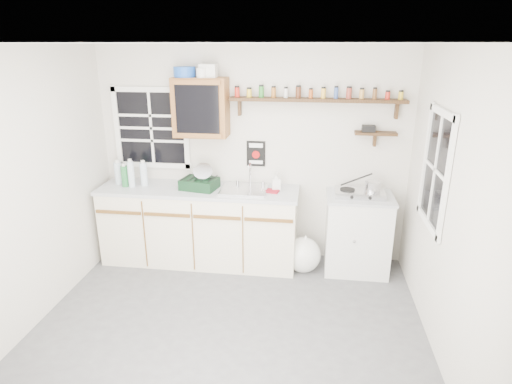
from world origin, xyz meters
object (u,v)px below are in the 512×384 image
hotplate (360,193)px  upper_cabinet (201,107)px  spice_shelf (315,99)px  right_cabinet (357,233)px  dish_rack (201,181)px  main_cabinet (200,225)px

hotplate → upper_cabinet: bearing=176.3°
upper_cabinet → spice_shelf: 1.27m
spice_shelf → upper_cabinet: bearing=-176.9°
upper_cabinet → right_cabinet: bearing=-3.8°
dish_rack → upper_cabinet: bearing=101.2°
right_cabinet → dish_rack: bearing=-179.0°
main_cabinet → right_cabinet: bearing=0.8°
dish_rack → right_cabinet: bearing=11.8°
main_cabinet → dish_rack: (0.04, -0.01, 0.55)m
main_cabinet → dish_rack: bearing=-9.4°
spice_shelf → hotplate: size_ratio=3.55×
right_cabinet → dish_rack: dish_rack is taller
main_cabinet → upper_cabinet: (0.03, 0.14, 1.36)m
main_cabinet → dish_rack: size_ratio=5.19×
spice_shelf → dish_rack: (-1.26, -0.22, -0.92)m
right_cabinet → upper_cabinet: size_ratio=1.40×
upper_cabinet → hotplate: bearing=-4.4°
right_cabinet → upper_cabinet: 2.26m
main_cabinet → spice_shelf: (1.30, 0.21, 1.47)m
spice_shelf → dish_rack: 1.57m
spice_shelf → right_cabinet: bearing=-19.2°
right_cabinet → spice_shelf: spice_shelf is taller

